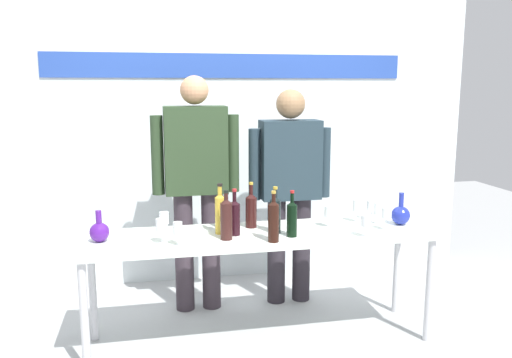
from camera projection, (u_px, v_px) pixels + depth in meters
name	position (u px, v px, depth m)	size (l,w,h in m)	color
ground_plane	(260.00, 339.00, 3.53)	(10.00, 10.00, 0.00)	#ABADAE
back_wall	(229.00, 107.00, 4.50)	(4.32, 0.11, 3.00)	white
display_table	(261.00, 242.00, 3.41)	(2.31, 0.56, 0.75)	white
decanter_blue_left	(99.00, 231.00, 3.19)	(0.12, 0.12, 0.20)	#521C8E
decanter_blue_right	(401.00, 215.00, 3.58)	(0.13, 0.13, 0.22)	#212F9F
presenter_left	(196.00, 177.00, 3.86)	(0.64, 0.22, 1.76)	#372D35
presenter_right	(290.00, 182.00, 4.01)	(0.64, 0.22, 1.66)	#282329
wine_bottle_0	(235.00, 216.00, 3.32)	(0.07, 0.07, 0.30)	black
wine_bottle_1	(274.00, 220.00, 3.18)	(0.07, 0.07, 0.32)	black
wine_bottle_2	(221.00, 209.00, 3.52)	(0.08, 0.08, 0.30)	black
wine_bottle_3	(251.00, 209.00, 3.50)	(0.08, 0.08, 0.31)	#341312
wine_bottle_4	(220.00, 212.00, 3.35)	(0.06, 0.06, 0.33)	gold
wine_bottle_5	(292.00, 218.00, 3.29)	(0.07, 0.07, 0.30)	black
wine_bottle_6	(226.00, 218.00, 3.23)	(0.07, 0.07, 0.31)	#361916
wine_bottle_7	(275.00, 213.00, 3.37)	(0.07, 0.07, 0.30)	black
wine_glass_left_0	(178.00, 230.00, 3.11)	(0.06, 0.06, 0.14)	white
wine_glass_left_1	(164.00, 218.00, 3.38)	(0.06, 0.06, 0.14)	white
wine_glass_left_2	(162.00, 226.00, 3.16)	(0.07, 0.07, 0.15)	white
wine_glass_right_0	(366.00, 221.00, 3.28)	(0.07, 0.07, 0.14)	white
wine_glass_right_1	(372.00, 206.00, 3.70)	(0.07, 0.07, 0.14)	white
wine_glass_right_2	(387.00, 214.00, 3.44)	(0.06, 0.06, 0.15)	white
wine_glass_right_3	(357.00, 206.00, 3.65)	(0.07, 0.07, 0.16)	white
wine_glass_right_4	(329.00, 212.00, 3.51)	(0.06, 0.06, 0.14)	white
wine_glass_right_5	(378.00, 209.00, 3.59)	(0.06, 0.06, 0.15)	white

